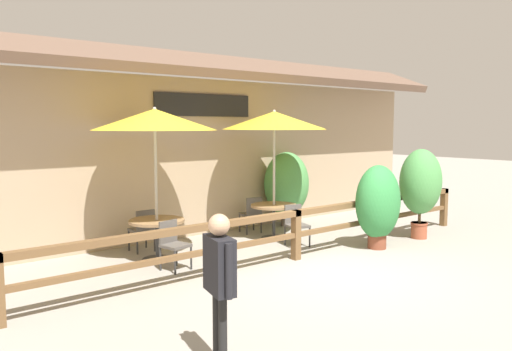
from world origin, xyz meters
TOP-DOWN VIEW (x-y plane):
  - ground_plane at (0.00, 0.00)m, footprint 60.00×60.00m
  - building_facade at (-0.00, 4.10)m, footprint 14.28×1.49m
  - patio_railing at (0.00, 1.05)m, footprint 10.40×0.14m
  - patio_umbrella_near at (-2.08, 2.67)m, footprint 2.30×2.30m
  - dining_table_near at (-2.08, 2.67)m, footprint 1.04×1.04m
  - chair_near_streetside at (-2.15, 1.93)m, footprint 0.50×0.50m
  - chair_near_wallside at (-2.01, 3.41)m, footprint 0.42×0.42m
  - patio_umbrella_middle at (0.81, 2.63)m, footprint 2.30×2.30m
  - dining_table_middle at (0.81, 2.63)m, footprint 1.04×1.04m
  - chair_middle_streetside at (0.75, 1.85)m, footprint 0.51×0.51m
  - chair_middle_wallside at (0.78, 3.41)m, footprint 0.49×0.49m
  - potted_plant_corner_fern at (1.91, 0.63)m, footprint 0.97×0.87m
  - potted_plant_tall_tropical at (3.41, 0.62)m, footprint 0.99×0.89m
  - potted_plant_broad_leaf at (2.01, 3.55)m, footprint 1.19×1.07m
  - pedestrian at (-3.57, -1.59)m, footprint 0.30×0.57m

SIDE VIEW (x-z plane):
  - ground_plane at x=0.00m, z-range 0.00..0.00m
  - chair_near_streetside at x=-2.15m, z-range 0.05..0.92m
  - chair_near_wallside at x=-2.01m, z-range 0.05..0.92m
  - chair_middle_streetside at x=0.75m, z-range 0.05..0.92m
  - chair_middle_wallside at x=0.78m, z-range 0.05..0.92m
  - dining_table_near at x=-2.08m, z-range 0.24..1.01m
  - dining_table_middle at x=0.81m, z-range 0.24..1.01m
  - patio_railing at x=0.00m, z-range 0.22..1.17m
  - potted_plant_corner_fern at x=1.91m, z-range 0.07..1.81m
  - potted_plant_broad_leaf at x=2.01m, z-range 0.12..1.99m
  - pedestrian at x=-3.57m, z-range 0.24..1.89m
  - potted_plant_tall_tropical at x=3.41m, z-range 0.24..2.26m
  - building_facade at x=0.00m, z-range 0.05..4.28m
  - patio_umbrella_near at x=-2.08m, z-range 1.20..4.09m
  - patio_umbrella_middle at x=0.81m, z-range 1.20..4.09m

